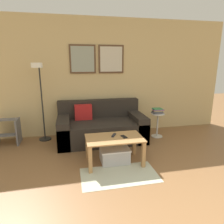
{
  "coord_description": "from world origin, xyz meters",
  "views": [
    {
      "loc": [
        -0.86,
        -1.0,
        1.63
      ],
      "look_at": [
        -0.22,
        2.0,
        0.85
      ],
      "focal_mm": 32.0,
      "sensor_mm": 36.0,
      "label": 1
    }
  ],
  "objects": [
    {
      "name": "side_table",
      "position": [
        1.0,
        2.9,
        0.32
      ],
      "size": [
        0.29,
        0.29,
        0.54
      ],
      "color": "silver",
      "rests_on": "ground_plane"
    },
    {
      "name": "remote_control",
      "position": [
        -0.19,
        2.01,
        0.45
      ],
      "size": [
        0.11,
        0.15,
        0.02
      ],
      "primitive_type": "cube",
      "rotation": [
        0.0,
        0.0,
        -0.48
      ],
      "color": "#232328",
      "rests_on": "coffee_table"
    },
    {
      "name": "couch",
      "position": [
        -0.25,
        2.99,
        0.28
      ],
      "size": [
        1.79,
        0.94,
        0.81
      ],
      "color": "#28231E",
      "rests_on": "ground_plane"
    },
    {
      "name": "cell_phone",
      "position": [
        -0.04,
        1.93,
        0.45
      ],
      "size": [
        0.1,
        0.15,
        0.01
      ],
      "primitive_type": "cube",
      "rotation": [
        0.0,
        0.0,
        0.24
      ],
      "color": "black",
      "rests_on": "coffee_table"
    },
    {
      "name": "floor_lamp",
      "position": [
        -1.43,
        3.07,
        1.11
      ],
      "size": [
        0.25,
        0.51,
        1.61
      ],
      "color": "black",
      "rests_on": "ground_plane"
    },
    {
      "name": "step_stool",
      "position": [
        -2.14,
        3.14,
        0.27
      ],
      "size": [
        0.46,
        0.36,
        0.51
      ],
      "color": "slate",
      "rests_on": "ground_plane"
    },
    {
      "name": "book_stack",
      "position": [
        0.99,
        2.91,
        0.59
      ],
      "size": [
        0.25,
        0.18,
        0.11
      ],
      "color": "#4C4C51",
      "rests_on": "side_table"
    },
    {
      "name": "wall_back",
      "position": [
        -0.01,
        3.48,
        1.28
      ],
      "size": [
        5.6,
        0.09,
        2.55
      ],
      "color": "tan",
      "rests_on": "ground_plane"
    },
    {
      "name": "area_rug",
      "position": [
        -0.21,
        1.55,
        0.0
      ],
      "size": [
        1.13,
        0.61,
        0.01
      ],
      "primitive_type": "cube",
      "color": "#B2B79E",
      "rests_on": "ground_plane"
    },
    {
      "name": "storage_bin",
      "position": [
        -0.18,
        1.97,
        0.12
      ],
      "size": [
        0.48,
        0.38,
        0.25
      ],
      "color": "#B2B2B7",
      "rests_on": "ground_plane"
    },
    {
      "name": "coffee_table",
      "position": [
        -0.2,
        1.93,
        0.36
      ],
      "size": [
        0.91,
        0.54,
        0.44
      ],
      "color": "#AD7F4C",
      "rests_on": "ground_plane"
    }
  ]
}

